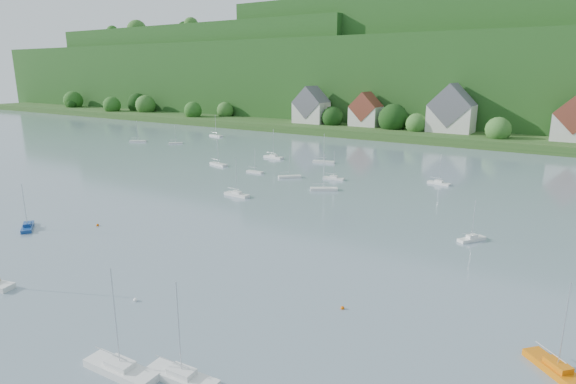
{
  "coord_description": "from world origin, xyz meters",
  "views": [
    {
      "loc": [
        50.82,
        5.15,
        25.36
      ],
      "look_at": [
        5.51,
        75.0,
        4.0
      ],
      "focal_mm": 29.56,
      "sensor_mm": 36.0,
      "label": 1
    }
  ],
  "objects_px": {
    "near_sailboat_5": "(557,369)",
    "near_sailboat_3": "(182,376)",
    "near_sailboat_1": "(28,226)",
    "near_sailboat_4": "(120,369)"
  },
  "relations": [
    {
      "from": "near_sailboat_3",
      "to": "near_sailboat_4",
      "type": "height_order",
      "value": "near_sailboat_4"
    },
    {
      "from": "near_sailboat_1",
      "to": "near_sailboat_3",
      "type": "height_order",
      "value": "near_sailboat_3"
    },
    {
      "from": "near_sailboat_4",
      "to": "near_sailboat_3",
      "type": "bearing_deg",
      "value": 19.63
    },
    {
      "from": "near_sailboat_4",
      "to": "near_sailboat_1",
      "type": "bearing_deg",
      "value": 156.69
    },
    {
      "from": "near_sailboat_5",
      "to": "near_sailboat_3",
      "type": "bearing_deg",
      "value": -102.8
    },
    {
      "from": "near_sailboat_1",
      "to": "near_sailboat_4",
      "type": "xyz_separation_m",
      "value": [
        45.04,
        -16.83,
        0.07
      ]
    },
    {
      "from": "near_sailboat_3",
      "to": "near_sailboat_4",
      "type": "xyz_separation_m",
      "value": [
        -5.18,
        -2.14,
        0.02
      ]
    },
    {
      "from": "near_sailboat_1",
      "to": "near_sailboat_5",
      "type": "distance_m",
      "value": 76.72
    },
    {
      "from": "near_sailboat_1",
      "to": "near_sailboat_3",
      "type": "distance_m",
      "value": 52.33
    },
    {
      "from": "near_sailboat_4",
      "to": "near_sailboat_5",
      "type": "height_order",
      "value": "near_sailboat_4"
    }
  ]
}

